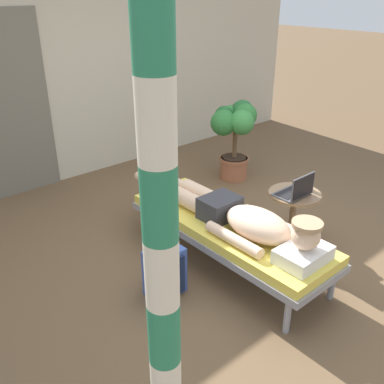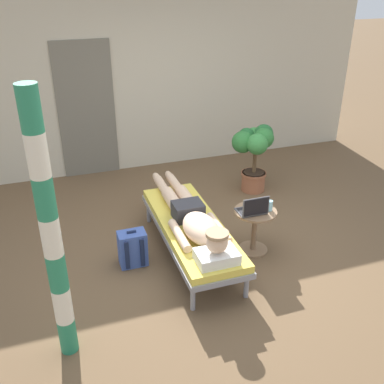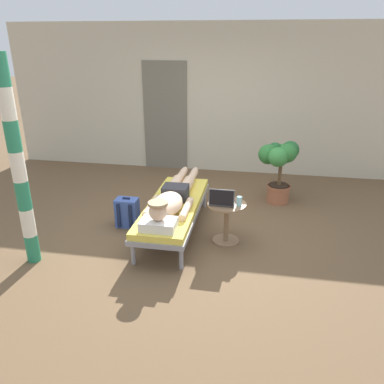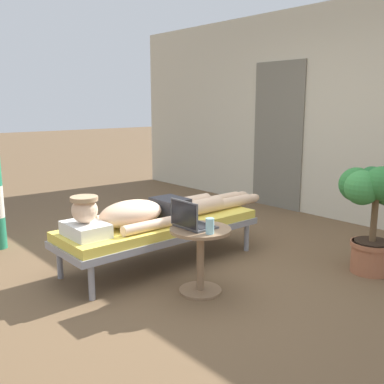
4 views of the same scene
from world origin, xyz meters
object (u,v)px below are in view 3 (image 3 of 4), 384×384
backpack (127,213)px  person_reclining (172,198)px  side_table (227,216)px  drink_glass (239,201)px  laptop (222,200)px  porch_post (18,167)px  potted_plant (280,162)px  lounge_chair (174,208)px

backpack → person_reclining: bearing=-11.3°
side_table → drink_glass: bearing=-15.5°
laptop → porch_post: porch_post is taller
backpack → potted_plant: size_ratio=0.43×
backpack → potted_plant: (2.04, 1.23, 0.46)m
side_table → porch_post: (-2.16, -0.86, 0.79)m
person_reclining → drink_glass: person_reclining is taller
laptop → drink_glass: bearing=2.6°
lounge_chair → side_table: (0.71, -0.15, 0.01)m
drink_glass → laptop: bearing=-177.4°
person_reclining → potted_plant: size_ratio=2.20×
laptop → porch_post: bearing=-159.0°
person_reclining → drink_glass: (0.86, -0.10, 0.06)m
lounge_chair → laptop: laptop is taller
lounge_chair → backpack: bearing=176.2°
laptop → side_table: bearing=40.5°
potted_plant → lounge_chair: bearing=-137.2°
potted_plant → side_table: bearing=-115.2°
lounge_chair → porch_post: size_ratio=0.85×
side_table → drink_glass: (0.15, -0.04, 0.23)m
laptop → backpack: laptop is taller
person_reclining → potted_plant: 1.94m
laptop → porch_post: size_ratio=0.13×
side_table → laptop: size_ratio=1.69×
side_table → backpack: side_table is taller
lounge_chair → person_reclining: bearing=-90.0°
drink_glass → lounge_chair: bearing=167.7°
laptop → drink_glass: (0.21, 0.01, 0.00)m
lounge_chair → laptop: size_ratio=6.28×
person_reclining → side_table: 0.73m
lounge_chair → person_reclining: size_ratio=0.90×
person_reclining → drink_glass: 0.87m
drink_glass → backpack: (-1.52, 0.23, -0.39)m
lounge_chair → potted_plant: 1.90m
side_table → backpack: (-1.37, 0.19, -0.16)m
person_reclining → laptop: bearing=-9.5°
drink_glass → porch_post: bearing=-160.5°
drink_glass → porch_post: size_ratio=0.05×
drink_glass → potted_plant: bearing=70.5°
laptop → porch_post: 2.32m
lounge_chair → backpack: 0.68m
drink_glass → backpack: size_ratio=0.28×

